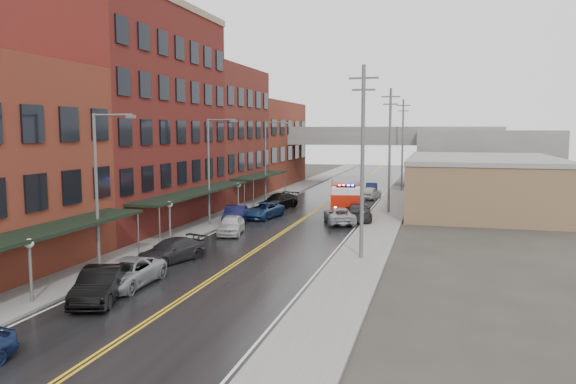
# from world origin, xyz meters

# --- Properties ---
(ground) EXTENTS (220.00, 220.00, 0.00)m
(ground) POSITION_xyz_m (0.00, 0.00, 0.00)
(ground) COLOR #2D2B26
(ground) RESTS_ON ground
(road) EXTENTS (11.00, 160.00, 0.02)m
(road) POSITION_xyz_m (0.00, 30.00, 0.01)
(road) COLOR black
(road) RESTS_ON ground
(sidewalk_left) EXTENTS (3.00, 160.00, 0.15)m
(sidewalk_left) POSITION_xyz_m (-7.30, 30.00, 0.07)
(sidewalk_left) COLOR slate
(sidewalk_left) RESTS_ON ground
(sidewalk_right) EXTENTS (3.00, 160.00, 0.15)m
(sidewalk_right) POSITION_xyz_m (7.30, 30.00, 0.07)
(sidewalk_right) COLOR slate
(sidewalk_right) RESTS_ON ground
(curb_left) EXTENTS (0.30, 160.00, 0.15)m
(curb_left) POSITION_xyz_m (-5.65, 30.00, 0.07)
(curb_left) COLOR gray
(curb_left) RESTS_ON ground
(curb_right) EXTENTS (0.30, 160.00, 0.15)m
(curb_right) POSITION_xyz_m (5.65, 30.00, 0.07)
(curb_right) COLOR gray
(curb_right) RESTS_ON ground
(brick_building_b) EXTENTS (9.00, 20.00, 18.00)m
(brick_building_b) POSITION_xyz_m (-13.30, 23.00, 9.00)
(brick_building_b) COLOR #5C1E18
(brick_building_b) RESTS_ON ground
(brick_building_c) EXTENTS (9.00, 15.00, 15.00)m
(brick_building_c) POSITION_xyz_m (-13.30, 40.50, 7.50)
(brick_building_c) COLOR #5A241B
(brick_building_c) RESTS_ON ground
(brick_building_far) EXTENTS (9.00, 20.00, 12.00)m
(brick_building_far) POSITION_xyz_m (-13.30, 58.00, 6.00)
(brick_building_far) COLOR maroon
(brick_building_far) RESTS_ON ground
(tan_building) EXTENTS (14.00, 22.00, 5.00)m
(tan_building) POSITION_xyz_m (16.00, 40.00, 2.50)
(tan_building) COLOR brown
(tan_building) RESTS_ON ground
(right_far_block) EXTENTS (18.00, 30.00, 8.00)m
(right_far_block) POSITION_xyz_m (18.00, 70.00, 4.00)
(right_far_block) COLOR slate
(right_far_block) RESTS_ON ground
(awning_0) EXTENTS (2.60, 16.00, 3.09)m
(awning_0) POSITION_xyz_m (-7.49, 4.00, 2.99)
(awning_0) COLOR black
(awning_0) RESTS_ON ground
(awning_1) EXTENTS (2.60, 18.00, 3.09)m
(awning_1) POSITION_xyz_m (-7.49, 23.00, 2.99)
(awning_1) COLOR black
(awning_1) RESTS_ON ground
(awning_2) EXTENTS (2.60, 13.00, 3.09)m
(awning_2) POSITION_xyz_m (-7.49, 40.50, 2.99)
(awning_2) COLOR black
(awning_2) RESTS_ON ground
(globe_lamp_0) EXTENTS (0.44, 0.44, 3.12)m
(globe_lamp_0) POSITION_xyz_m (-6.40, 2.00, 2.31)
(globe_lamp_0) COLOR #59595B
(globe_lamp_0) RESTS_ON ground
(globe_lamp_1) EXTENTS (0.44, 0.44, 3.12)m
(globe_lamp_1) POSITION_xyz_m (-6.40, 16.00, 2.31)
(globe_lamp_1) COLOR #59595B
(globe_lamp_1) RESTS_ON ground
(globe_lamp_2) EXTENTS (0.44, 0.44, 3.12)m
(globe_lamp_2) POSITION_xyz_m (-6.40, 30.00, 2.31)
(globe_lamp_2) COLOR #59595B
(globe_lamp_2) RESTS_ON ground
(street_lamp_0) EXTENTS (2.64, 0.22, 9.00)m
(street_lamp_0) POSITION_xyz_m (-6.55, 8.00, 5.19)
(street_lamp_0) COLOR #59595B
(street_lamp_0) RESTS_ON ground
(street_lamp_1) EXTENTS (2.64, 0.22, 9.00)m
(street_lamp_1) POSITION_xyz_m (-6.55, 24.00, 5.19)
(street_lamp_1) COLOR #59595B
(street_lamp_1) RESTS_ON ground
(street_lamp_2) EXTENTS (2.64, 0.22, 9.00)m
(street_lamp_2) POSITION_xyz_m (-6.55, 40.00, 5.19)
(street_lamp_2) COLOR #59595B
(street_lamp_2) RESTS_ON ground
(utility_pole_0) EXTENTS (1.80, 0.24, 12.00)m
(utility_pole_0) POSITION_xyz_m (7.20, 15.00, 6.31)
(utility_pole_0) COLOR #59595B
(utility_pole_0) RESTS_ON ground
(utility_pole_1) EXTENTS (1.80, 0.24, 12.00)m
(utility_pole_1) POSITION_xyz_m (7.20, 35.00, 6.31)
(utility_pole_1) COLOR #59595B
(utility_pole_1) RESTS_ON ground
(utility_pole_2) EXTENTS (1.80, 0.24, 12.00)m
(utility_pole_2) POSITION_xyz_m (7.20, 55.00, 6.31)
(utility_pole_2) COLOR #59595B
(utility_pole_2) RESTS_ON ground
(overpass) EXTENTS (40.00, 10.00, 7.50)m
(overpass) POSITION_xyz_m (0.00, 62.00, 5.99)
(overpass) COLOR slate
(overpass) RESTS_ON ground
(fire_truck) EXTENTS (4.69, 9.16, 3.22)m
(fire_truck) POSITION_xyz_m (3.04, 34.69, 1.74)
(fire_truck) COLOR #AE1708
(fire_truck) RESTS_ON ground
(parked_car_left_1) EXTENTS (3.08, 5.16, 1.61)m
(parked_car_left_1) POSITION_xyz_m (-3.60, 3.27, 0.80)
(parked_car_left_1) COLOR black
(parked_car_left_1) RESTS_ON ground
(parked_car_left_2) EXTENTS (2.39, 5.14, 1.42)m
(parked_car_left_2) POSITION_xyz_m (-3.74, 5.80, 0.71)
(parked_car_left_2) COLOR gray
(parked_car_left_2) RESTS_ON ground
(parked_car_left_3) EXTENTS (3.44, 5.23, 1.41)m
(parked_car_left_3) POSITION_xyz_m (-4.00, 11.43, 0.70)
(parked_car_left_3) COLOR black
(parked_car_left_3) RESTS_ON ground
(parked_car_left_4) EXTENTS (2.60, 4.65, 1.50)m
(parked_car_left_4) POSITION_xyz_m (-3.70, 20.93, 0.75)
(parked_car_left_4) COLOR #BDBDBD
(parked_car_left_4) RESTS_ON ground
(parked_car_left_5) EXTENTS (2.66, 5.07, 1.59)m
(parked_car_left_5) POSITION_xyz_m (-5.00, 25.38, 0.79)
(parked_car_left_5) COLOR black
(parked_car_left_5) RESTS_ON ground
(parked_car_left_6) EXTENTS (3.21, 5.46, 1.43)m
(parked_car_left_6) POSITION_xyz_m (-3.75, 29.25, 0.71)
(parked_car_left_6) COLOR navy
(parked_car_left_6) RESTS_ON ground
(parked_car_left_7) EXTENTS (3.52, 5.83, 1.58)m
(parked_car_left_7) POSITION_xyz_m (-3.99, 35.52, 0.79)
(parked_car_left_7) COLOR black
(parked_car_left_7) RESTS_ON ground
(parked_car_right_0) EXTENTS (3.76, 5.62, 1.43)m
(parked_car_right_0) POSITION_xyz_m (3.60, 27.98, 0.72)
(parked_car_right_0) COLOR #96989E
(parked_car_right_0) RESTS_ON ground
(parked_car_right_1) EXTENTS (3.15, 5.89, 1.62)m
(parked_car_right_1) POSITION_xyz_m (5.00, 29.80, 0.81)
(parked_car_right_1) COLOR #252527
(parked_car_right_1) RESTS_ON ground
(parked_car_right_2) EXTENTS (2.42, 4.52, 1.46)m
(parked_car_right_2) POSITION_xyz_m (4.20, 46.20, 0.73)
(parked_car_right_2) COLOR #BEBEBE
(parked_car_right_2) RESTS_ON ground
(parked_car_right_3) EXTENTS (1.94, 4.36, 1.39)m
(parked_car_right_3) POSITION_xyz_m (3.60, 52.20, 0.70)
(parked_car_right_3) COLOR #0E1333
(parked_car_right_3) RESTS_ON ground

